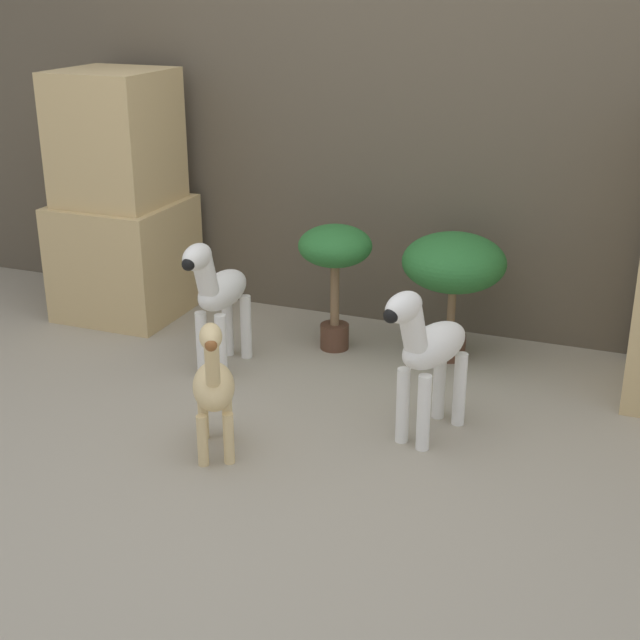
{
  "coord_description": "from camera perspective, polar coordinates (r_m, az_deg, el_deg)",
  "views": [
    {
      "loc": [
        1.13,
        -2.42,
        1.63
      ],
      "look_at": [
        -0.08,
        0.66,
        0.34
      ],
      "focal_mm": 50.0,
      "sensor_mm": 36.0,
      "label": 1
    }
  ],
  "objects": [
    {
      "name": "zebra_right",
      "position": [
        3.26,
        6.9,
        -1.85
      ],
      "size": [
        0.27,
        0.5,
        0.62
      ],
      "color": "white",
      "rests_on": "ground_plane"
    },
    {
      "name": "rock_pillar_left",
      "position": [
        4.56,
        -12.62,
        7.19
      ],
      "size": [
        0.58,
        0.58,
        1.21
      ],
      "color": "tan",
      "rests_on": "ground_plane"
    },
    {
      "name": "ground_plane",
      "position": [
        3.13,
        -3.07,
        -10.13
      ],
      "size": [
        14.0,
        14.0,
        0.0
      ],
      "primitive_type": "plane",
      "color": "#9E937F"
    },
    {
      "name": "giraffe_figurine",
      "position": [
        3.17,
        -6.83,
        -4.16
      ],
      "size": [
        0.29,
        0.41,
        0.57
      ],
      "color": "#E0C184",
      "rests_on": "ground_plane"
    },
    {
      "name": "potted_palm_front",
      "position": [
        3.95,
        8.56,
        3.41
      ],
      "size": [
        0.46,
        0.46,
        0.58
      ],
      "color": "#513323",
      "rests_on": "ground_plane"
    },
    {
      "name": "potted_palm_back",
      "position": [
        4.01,
        0.97,
        4.16
      ],
      "size": [
        0.33,
        0.33,
        0.59
      ],
      "color": "#513323",
      "rests_on": "ground_plane"
    },
    {
      "name": "zebra_left",
      "position": [
        3.82,
        -6.56,
        1.72
      ],
      "size": [
        0.16,
        0.5,
        0.62
      ],
      "color": "white",
      "rests_on": "ground_plane"
    },
    {
      "name": "wall_back",
      "position": [
        4.24,
        5.99,
        13.97
      ],
      "size": [
        6.4,
        0.08,
        2.2
      ],
      "color": "brown",
      "rests_on": "ground_plane"
    }
  ]
}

